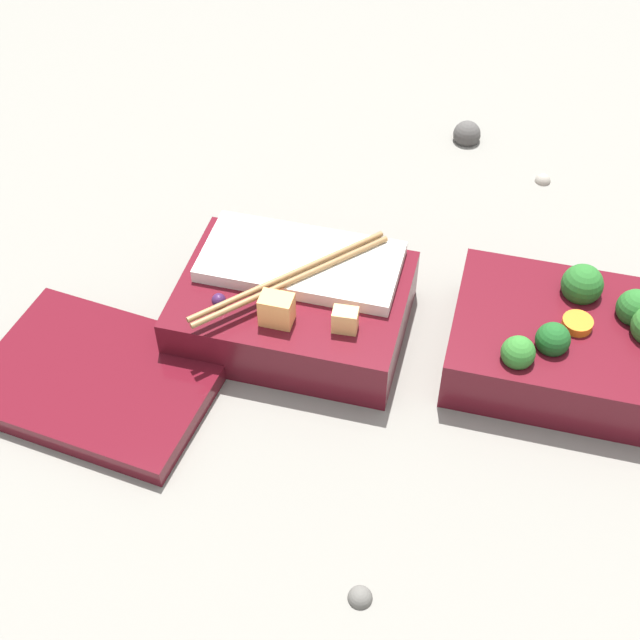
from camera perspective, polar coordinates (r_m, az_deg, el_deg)
ground_plane at (r=0.78m, az=7.25°, el=-2.16°), size 3.00×3.00×0.00m
bento_tray_vegetable at (r=0.77m, az=15.82°, el=-1.39°), size 0.19×0.14×0.08m
bento_tray_rice at (r=0.77m, az=-1.73°, el=0.96°), size 0.19×0.15×0.08m
bento_lid at (r=0.76m, az=-13.97°, el=-3.69°), size 0.21×0.16×0.02m
pebble_0 at (r=0.64m, az=2.59°, el=-17.19°), size 0.02×0.02×0.02m
pebble_2 at (r=1.02m, az=9.38°, el=11.64°), size 0.03×0.03×0.03m
pebble_3 at (r=0.98m, az=14.10°, el=8.80°), size 0.02×0.02×0.02m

